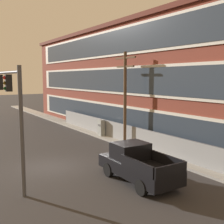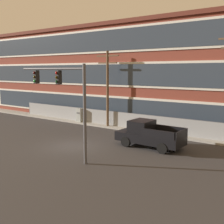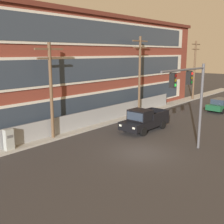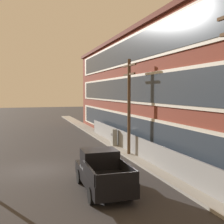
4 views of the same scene
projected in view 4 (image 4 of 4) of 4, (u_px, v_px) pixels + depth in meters
name	position (u px, v px, depth m)	size (l,w,h in m)	color
ground_plane	(36.00, 170.00, 18.60)	(160.00, 160.00, 0.00)	#333030
sidewalk_building_side	(143.00, 160.00, 20.95)	(80.00, 1.71, 0.16)	#9E9B93
brick_mill_building	(211.00, 89.00, 23.33)	(50.50, 11.78, 10.92)	brown
chain_link_fence	(149.00, 152.00, 20.07)	(32.39, 0.06, 1.68)	gray
pickup_truck_black	(102.00, 172.00, 14.79)	(5.30, 2.24, 2.04)	black
utility_pole_near_corner	(129.00, 102.00, 22.54)	(2.70, 0.26, 7.80)	brown
electrical_cabinet	(114.00, 138.00, 26.53)	(0.64, 0.46, 1.69)	#939993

